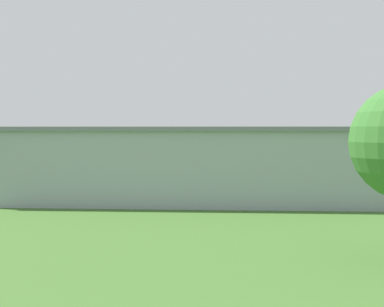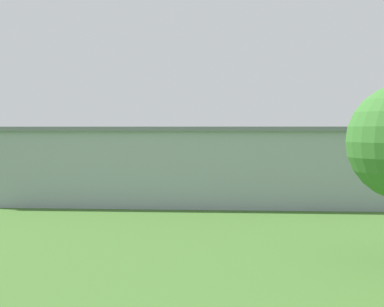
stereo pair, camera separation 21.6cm
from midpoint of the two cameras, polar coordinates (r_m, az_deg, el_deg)
The scene contains 8 objects.
ground_plane at distance 75.97m, azimuth -1.75°, elevation -2.11°, with size 400.00×400.00×0.00m, color #3D6628.
hangar at distance 47.58m, azimuth -0.94°, elevation -1.05°, with size 32.53×11.85×6.36m.
biplane at distance 78.90m, azimuth -0.19°, elevation 1.26°, with size 7.53×8.66×3.60m.
car_orange at distance 63.22m, azimuth -17.79°, elevation -2.39°, with size 2.51×4.70×1.68m.
person_by_parked_cars at distance 63.44m, azimuth -11.27°, elevation -2.39°, with size 0.54×0.54×1.55m.
person_walking_on_apron at distance 59.69m, azimuth 13.28°, elevation -2.71°, with size 0.54×0.54×1.57m.
person_near_hangar_door at distance 62.62m, azimuth 13.81°, elevation -2.47°, with size 0.42×0.42×1.58m.
windsock at distance 76.84m, azimuth 3.94°, elevation 1.57°, with size 1.42×0.66×5.52m.
Camera 1 is at (-8.15, 75.27, 6.20)m, focal length 51.72 mm.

